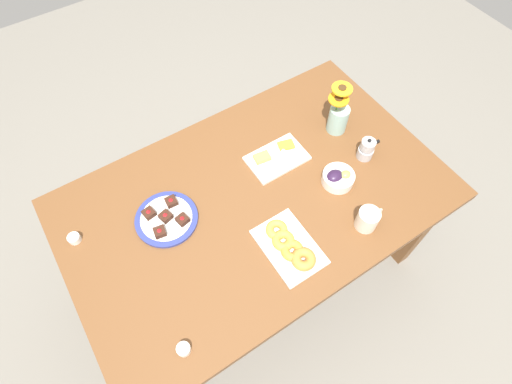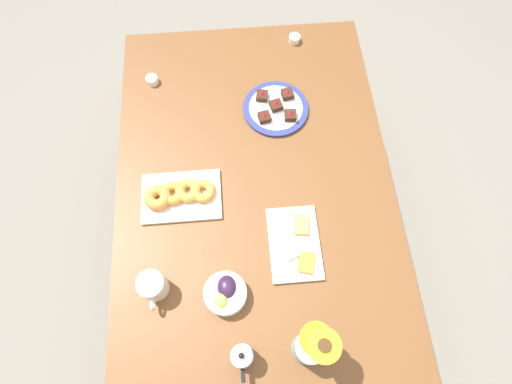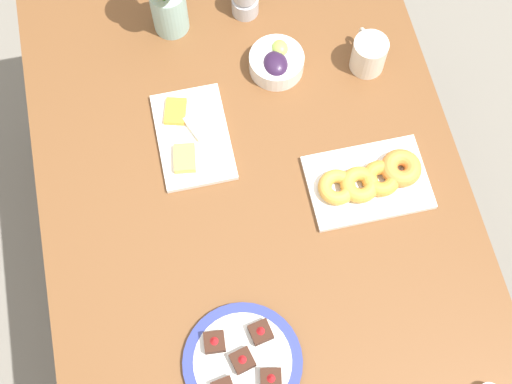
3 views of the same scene
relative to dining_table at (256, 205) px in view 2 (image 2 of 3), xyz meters
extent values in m
plane|color=slate|center=(0.00, 0.00, -0.65)|extent=(6.00, 6.00, 0.00)
cube|color=brown|center=(0.00, 0.00, 0.07)|extent=(1.60, 1.00, 0.04)
cube|color=brown|center=(-0.72, -0.42, -0.30)|extent=(0.07, 0.07, 0.70)
cube|color=brown|center=(-0.72, 0.42, -0.30)|extent=(0.07, 0.07, 0.70)
cylinder|color=silver|center=(0.30, -0.35, 0.13)|extent=(0.09, 0.09, 0.10)
cylinder|color=brown|center=(0.30, -0.35, 0.17)|extent=(0.08, 0.08, 0.00)
torus|color=silver|center=(0.35, -0.35, 0.13)|extent=(0.05, 0.01, 0.05)
cylinder|color=white|center=(0.34, -0.13, 0.11)|extent=(0.14, 0.14, 0.05)
ellipsoid|color=#2D1938|center=(0.32, -0.12, 0.13)|extent=(0.08, 0.06, 0.04)
ellipsoid|color=#9EC14C|center=(0.36, -0.14, 0.13)|extent=(0.05, 0.04, 0.04)
cube|color=white|center=(0.19, 0.11, 0.09)|extent=(0.26, 0.17, 0.01)
cube|color=#EFB74C|center=(0.13, 0.14, 0.11)|extent=(0.08, 0.06, 0.02)
cube|color=white|center=(0.21, 0.09, 0.11)|extent=(0.08, 0.07, 0.01)
cube|color=orange|center=(0.26, 0.14, 0.11)|extent=(0.08, 0.07, 0.01)
cube|color=white|center=(-0.02, -0.26, 0.09)|extent=(0.19, 0.28, 0.01)
torus|color=orange|center=(-0.01, -0.34, 0.12)|extent=(0.12, 0.12, 0.04)
torus|color=orange|center=(-0.02, -0.29, 0.12)|extent=(0.11, 0.11, 0.03)
torus|color=gold|center=(-0.03, -0.24, 0.12)|extent=(0.12, 0.12, 0.03)
torus|color=gold|center=(-0.02, -0.19, 0.12)|extent=(0.10, 0.10, 0.03)
cylinder|color=white|center=(-0.71, 0.22, 0.10)|extent=(0.05, 0.05, 0.03)
cylinder|color=#C68923|center=(-0.71, 0.22, 0.11)|extent=(0.04, 0.04, 0.01)
cylinder|color=white|center=(-0.54, -0.38, 0.10)|extent=(0.05, 0.05, 0.03)
cylinder|color=maroon|center=(-0.54, -0.38, 0.11)|extent=(0.04, 0.04, 0.01)
cylinder|color=navy|center=(-0.36, 0.11, 0.09)|extent=(0.26, 0.26, 0.01)
cylinder|color=white|center=(-0.36, 0.11, 0.09)|extent=(0.21, 0.21, 0.01)
cube|color=#381E14|center=(-0.41, 0.16, 0.11)|extent=(0.05, 0.05, 0.02)
cone|color=red|center=(-0.41, 0.16, 0.13)|extent=(0.02, 0.02, 0.01)
cube|color=#381E14|center=(-0.31, 0.16, 0.11)|extent=(0.05, 0.05, 0.02)
cone|color=red|center=(-0.31, 0.16, 0.13)|extent=(0.02, 0.02, 0.01)
cube|color=#381E14|center=(-0.41, 0.06, 0.11)|extent=(0.05, 0.05, 0.02)
cone|color=red|center=(-0.41, 0.06, 0.13)|extent=(0.02, 0.02, 0.01)
cube|color=#381E14|center=(-0.31, 0.06, 0.11)|extent=(0.05, 0.05, 0.02)
cone|color=red|center=(-0.31, 0.06, 0.13)|extent=(0.02, 0.02, 0.01)
cube|color=#381E14|center=(-0.36, 0.11, 0.11)|extent=(0.05, 0.05, 0.02)
cone|color=red|center=(-0.36, 0.11, 0.13)|extent=(0.02, 0.02, 0.01)
cylinder|color=#99C1B7|center=(0.52, 0.11, 0.15)|extent=(0.09, 0.09, 0.13)
cylinder|color=#3D702D|center=(0.52, 0.13, 0.27)|extent=(0.01, 0.01, 0.10)
cylinder|color=yellow|center=(0.52, 0.13, 0.32)|extent=(0.09, 0.09, 0.01)
cylinder|color=#472D14|center=(0.52, 0.13, 0.33)|extent=(0.04, 0.04, 0.01)
cylinder|color=#3D702D|center=(0.50, 0.12, 0.25)|extent=(0.01, 0.01, 0.06)
cylinder|color=orange|center=(0.50, 0.12, 0.28)|extent=(0.09, 0.09, 0.01)
cylinder|color=#472D14|center=(0.50, 0.12, 0.29)|extent=(0.04, 0.04, 0.01)
cylinder|color=#B7B7BC|center=(0.52, -0.08, 0.11)|extent=(0.07, 0.07, 0.05)
cylinder|color=#B7B7BC|center=(0.52, -0.08, 0.14)|extent=(0.05, 0.05, 0.01)
cylinder|color=#B7B7BC|center=(0.52, -0.08, 0.17)|extent=(0.06, 0.06, 0.04)
sphere|color=black|center=(0.52, -0.08, 0.20)|extent=(0.02, 0.02, 0.02)
cube|color=black|center=(0.58, -0.08, 0.15)|extent=(0.04, 0.01, 0.01)
camera|label=1|loc=(-0.47, -0.73, 1.52)|focal=28.00mm
camera|label=2|loc=(0.55, -0.05, 1.40)|focal=28.00mm
camera|label=3|loc=(-0.61, 0.13, 1.63)|focal=50.00mm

